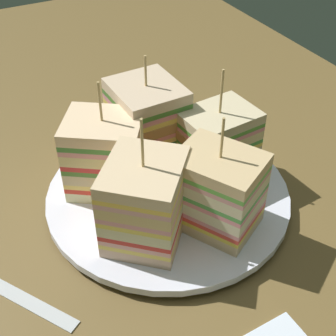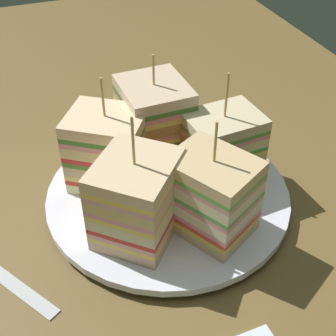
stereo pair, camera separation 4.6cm
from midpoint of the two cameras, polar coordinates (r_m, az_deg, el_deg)
name	(u,v)px [view 1 (the left image)]	position (r cm, az deg, el deg)	size (l,w,h in cm)	color
ground_plane	(168,208)	(49.37, -2.66, -4.92)	(124.33, 73.46, 1.80)	brown
plate	(168,195)	(48.16, -2.73, -3.41)	(24.42, 24.42, 1.45)	white
sandwich_wedge_0	(147,123)	(49.73, -5.14, 5.30)	(7.55, 6.74, 12.02)	beige
sandwich_wedge_1	(106,155)	(46.64, -10.27, 1.49)	(9.02, 9.40, 11.88)	beige
sandwich_wedge_2	(145,202)	(41.03, -6.01, -4.18)	(9.67, 9.58, 12.49)	#E0B28E
sandwich_wedge_3	(217,191)	(42.03, 2.82, -2.93)	(9.18, 8.56, 11.58)	#DFBB8B
sandwich_wedge_4	(217,142)	(48.26, 3.23, 3.01)	(6.08, 7.77, 11.73)	#CFBE8B
chip_pile	(160,182)	(46.95, -3.77, -1.83)	(7.16, 7.47, 2.67)	#D5B558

